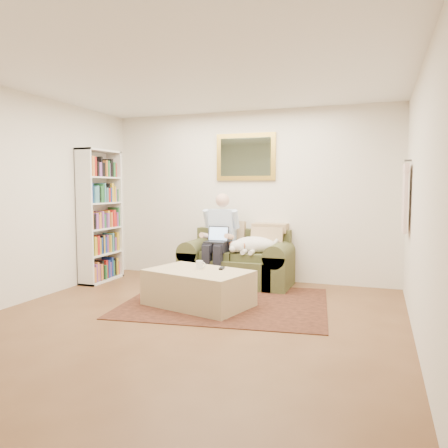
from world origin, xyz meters
The scene contains 12 objects.
room_shell centered at (0.00, 0.35, 1.30)m, with size 4.51×5.00×2.61m.
rug centered at (0.14, 1.02, 0.01)m, with size 2.45×1.96×0.01m, color black.
sofa centered at (-0.05, 2.06, 0.28)m, with size 1.60×0.81×0.96m.
seated_man centered at (-0.29, 1.91, 0.67)m, with size 0.53×0.75×1.34m, color #8CA9D8, non-canonical shape.
laptop centered at (-0.29, 1.85, 0.71)m, with size 0.31×0.25×0.22m.
sleeping_dog centered at (0.23, 1.98, 0.61)m, with size 0.66×0.41×0.24m, color white, non-canonical shape.
ottoman centered at (-0.13, 0.78, 0.22)m, with size 1.20×0.77×0.44m, color tan.
coffee_mug centered at (-0.15, 0.86, 0.49)m, with size 0.08×0.08×0.10m, color white.
tv_remote centered at (0.11, 0.94, 0.45)m, with size 0.05×0.15×0.02m, color black.
bookshelf centered at (-2.10, 1.60, 1.00)m, with size 0.28×0.80×2.00m, color white, non-canonical shape.
wall_mirror centered at (-0.05, 2.47, 1.90)m, with size 0.94×0.04×0.72m.
hanging_shirt centered at (2.19, 1.60, 1.35)m, with size 0.06×0.52×0.90m, color beige, non-canonical shape.
Camera 1 is at (1.90, -4.02, 1.43)m, focal length 35.00 mm.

